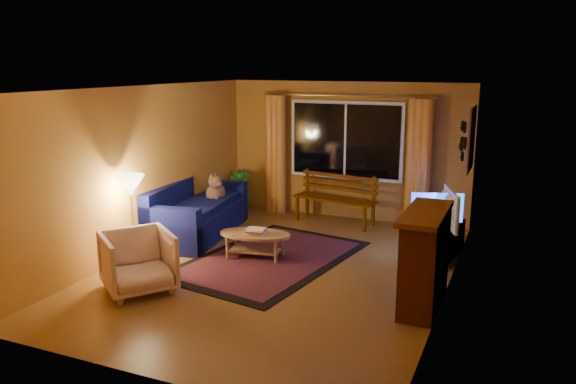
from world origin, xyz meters
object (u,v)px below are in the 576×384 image
at_px(coffee_table, 255,245).
at_px(tv_console, 442,242).
at_px(armchair, 138,259).
at_px(sofa, 198,209).
at_px(floor_lamp, 133,221).
at_px(bench, 334,211).

xyz_separation_m(coffee_table, tv_console, (2.52, 1.13, 0.05)).
distance_m(armchair, tv_console, 4.36).
bearing_deg(armchair, coffee_table, 12.10).
bearing_deg(tv_console, sofa, -165.12).
bearing_deg(sofa, coffee_table, -33.48).
distance_m(armchair, floor_lamp, 1.04).
bearing_deg(floor_lamp, sofa, 86.88).
xyz_separation_m(armchair, floor_lamp, (-0.67, 0.77, 0.22)).
bearing_deg(coffee_table, sofa, 154.27).
relative_size(coffee_table, tv_console, 0.93).
relative_size(bench, sofa, 0.68).
relative_size(sofa, coffee_table, 2.09).
distance_m(bench, tv_console, 2.31).
relative_size(floor_lamp, coffee_table, 1.21).
relative_size(armchair, tv_console, 0.74).
bearing_deg(tv_console, armchair, -131.76).
relative_size(bench, tv_console, 1.31).
distance_m(bench, coffee_table, 2.27).
relative_size(armchair, coffee_table, 0.80).
distance_m(floor_lamp, coffee_table, 1.79).
bearing_deg(tv_console, floor_lamp, -144.85).
relative_size(bench, armchair, 1.77).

